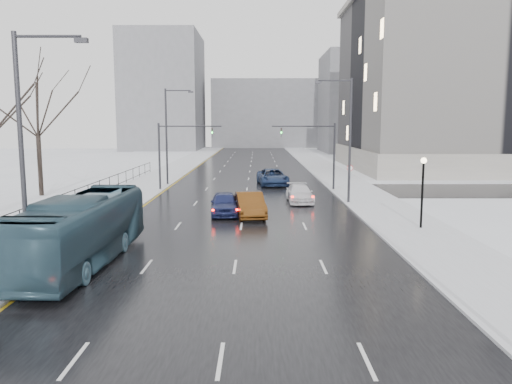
{
  "coord_description": "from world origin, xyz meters",
  "views": [
    {
      "loc": [
        1.01,
        0.13,
        6.47
      ],
      "look_at": [
        0.94,
        28.91,
        2.5
      ],
      "focal_mm": 35.0,
      "sensor_mm": 36.0,
      "label": 1
    }
  ],
  "objects_px": {
    "tree_park_e": "(42,197)",
    "lamppost_r_mid": "(423,182)",
    "streetlight_r_mid": "(347,134)",
    "bus": "(82,230)",
    "sedan_right_near": "(250,205)",
    "streetlight_l_far": "(169,132)",
    "sedan_center_near": "(224,203)",
    "mast_signal_left": "(170,148)",
    "sedan_right_far": "(300,194)",
    "sedan_right_cross": "(273,177)",
    "streetlight_l_near": "(27,145)",
    "no_uturn_sign": "(350,171)",
    "mast_signal_right": "(323,148)"
  },
  "relations": [
    {
      "from": "tree_park_e",
      "to": "lamppost_r_mid",
      "type": "xyz_separation_m",
      "value": [
        29.2,
        -14.0,
        2.94
      ]
    },
    {
      "from": "streetlight_r_mid",
      "to": "bus",
      "type": "xyz_separation_m",
      "value": [
        -15.17,
        -17.6,
        -3.98
      ]
    },
    {
      "from": "tree_park_e",
      "to": "sedan_right_near",
      "type": "bearing_deg",
      "value": -27.8
    },
    {
      "from": "streetlight_l_far",
      "to": "sedan_center_near",
      "type": "distance_m",
      "value": 19.03
    },
    {
      "from": "lamppost_r_mid",
      "to": "bus",
      "type": "distance_m",
      "value": 19.58
    },
    {
      "from": "streetlight_r_mid",
      "to": "mast_signal_left",
      "type": "height_order",
      "value": "streetlight_r_mid"
    },
    {
      "from": "mast_signal_left",
      "to": "sedan_right_far",
      "type": "bearing_deg",
      "value": -31.96
    },
    {
      "from": "tree_park_e",
      "to": "bus",
      "type": "distance_m",
      "value": 24.39
    },
    {
      "from": "streetlight_l_far",
      "to": "streetlight_r_mid",
      "type": "bearing_deg",
      "value": -36.3
    },
    {
      "from": "tree_park_e",
      "to": "sedan_right_far",
      "type": "distance_m",
      "value": 22.96
    },
    {
      "from": "tree_park_e",
      "to": "sedan_right_near",
      "type": "distance_m",
      "value": 21.16
    },
    {
      "from": "mast_signal_left",
      "to": "sedan_right_near",
      "type": "xyz_separation_m",
      "value": [
        7.83,
        -13.86,
        -3.22
      ]
    },
    {
      "from": "streetlight_l_far",
      "to": "tree_park_e",
      "type": "bearing_deg",
      "value": -141.43
    },
    {
      "from": "streetlight_r_mid",
      "to": "streetlight_l_far",
      "type": "xyz_separation_m",
      "value": [
        -16.33,
        12.0,
        0.0
      ]
    },
    {
      "from": "sedan_right_cross",
      "to": "sedan_right_far",
      "type": "xyz_separation_m",
      "value": [
        1.87,
        -11.36,
        -0.14
      ]
    },
    {
      "from": "streetlight_l_near",
      "to": "sedan_right_cross",
      "type": "distance_m",
      "value": 34.08
    },
    {
      "from": "sedan_right_near",
      "to": "sedan_right_cross",
      "type": "height_order",
      "value": "sedan_right_cross"
    },
    {
      "from": "streetlight_r_mid",
      "to": "sedan_right_far",
      "type": "distance_m",
      "value": 6.12
    },
    {
      "from": "lamppost_r_mid",
      "to": "mast_signal_left",
      "type": "xyz_separation_m",
      "value": [
        -18.33,
        18.0,
        1.16
      ]
    },
    {
      "from": "streetlight_l_far",
      "to": "sedan_center_near",
      "type": "height_order",
      "value": "streetlight_l_far"
    },
    {
      "from": "lamppost_r_mid",
      "to": "sedan_right_far",
      "type": "bearing_deg",
      "value": 121.47
    },
    {
      "from": "streetlight_r_mid",
      "to": "sedan_right_near",
      "type": "height_order",
      "value": "streetlight_r_mid"
    },
    {
      "from": "lamppost_r_mid",
      "to": "mast_signal_left",
      "type": "relative_size",
      "value": 0.66
    },
    {
      "from": "streetlight_l_near",
      "to": "sedan_right_far",
      "type": "height_order",
      "value": "streetlight_l_near"
    },
    {
      "from": "streetlight_r_mid",
      "to": "lamppost_r_mid",
      "type": "distance_m",
      "value": 10.73
    },
    {
      "from": "streetlight_r_mid",
      "to": "lamppost_r_mid",
      "type": "relative_size",
      "value": 2.34
    },
    {
      "from": "mast_signal_left",
      "to": "sedan_right_cross",
      "type": "xyz_separation_m",
      "value": [
        9.95,
        3.98,
        -3.21
      ]
    },
    {
      "from": "streetlight_r_mid",
      "to": "lamppost_r_mid",
      "type": "xyz_separation_m",
      "value": [
        2.83,
        -10.0,
        -2.67
      ]
    },
    {
      "from": "tree_park_e",
      "to": "sedan_center_near",
      "type": "bearing_deg",
      "value": -28.33
    },
    {
      "from": "bus",
      "to": "mast_signal_left",
      "type": "bearing_deg",
      "value": 92.53
    },
    {
      "from": "streetlight_l_far",
      "to": "no_uturn_sign",
      "type": "relative_size",
      "value": 3.7
    },
    {
      "from": "sedan_right_cross",
      "to": "lamppost_r_mid",
      "type": "bearing_deg",
      "value": -75.39
    },
    {
      "from": "no_uturn_sign",
      "to": "bus",
      "type": "bearing_deg",
      "value": -126.87
    },
    {
      "from": "mast_signal_left",
      "to": "lamppost_r_mid",
      "type": "bearing_deg",
      "value": -44.48
    },
    {
      "from": "streetlight_r_mid",
      "to": "mast_signal_left",
      "type": "bearing_deg",
      "value": 152.69
    },
    {
      "from": "streetlight_l_far",
      "to": "sedan_center_near",
      "type": "relative_size",
      "value": 2.09
    },
    {
      "from": "sedan_center_near",
      "to": "sedan_right_cross",
      "type": "xyz_separation_m",
      "value": [
        3.94,
        17.08,
        0.04
      ]
    },
    {
      "from": "streetlight_l_near",
      "to": "sedan_right_cross",
      "type": "height_order",
      "value": "streetlight_l_near"
    },
    {
      "from": "lamppost_r_mid",
      "to": "bus",
      "type": "relative_size",
      "value": 0.37
    },
    {
      "from": "bus",
      "to": "sedan_right_near",
      "type": "bearing_deg",
      "value": 59.22
    },
    {
      "from": "no_uturn_sign",
      "to": "sedan_center_near",
      "type": "bearing_deg",
      "value": -139.1
    },
    {
      "from": "streetlight_l_far",
      "to": "mast_signal_right",
      "type": "xyz_separation_m",
      "value": [
        15.49,
        -4.0,
        -1.51
      ]
    },
    {
      "from": "bus",
      "to": "tree_park_e",
      "type": "bearing_deg",
      "value": 119.21
    },
    {
      "from": "lamppost_r_mid",
      "to": "sedan_center_near",
      "type": "xyz_separation_m",
      "value": [
        -12.31,
        4.9,
        -2.09
      ]
    },
    {
      "from": "no_uturn_sign",
      "to": "sedan_right_near",
      "type": "relative_size",
      "value": 0.52
    },
    {
      "from": "tree_park_e",
      "to": "streetlight_l_near",
      "type": "bearing_deg",
      "value": -67.31
    },
    {
      "from": "sedan_center_near",
      "to": "sedan_right_cross",
      "type": "height_order",
      "value": "sedan_right_cross"
    },
    {
      "from": "streetlight_r_mid",
      "to": "no_uturn_sign",
      "type": "distance_m",
      "value": 5.3
    },
    {
      "from": "streetlight_l_near",
      "to": "bus",
      "type": "xyz_separation_m",
      "value": [
        1.17,
        2.4,
        -3.98
      ]
    },
    {
      "from": "tree_park_e",
      "to": "streetlight_l_near",
      "type": "distance_m",
      "value": 26.61
    }
  ]
}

